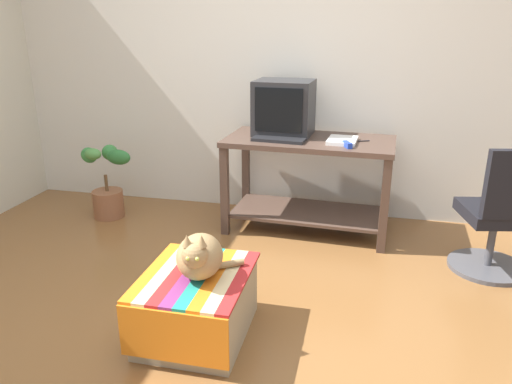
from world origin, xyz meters
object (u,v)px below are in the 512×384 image
(office_chair, at_px, (499,220))
(keyboard, at_px, (279,140))
(desk, at_px, (309,169))
(ottoman_with_blanket, at_px, (197,305))
(tv_monitor, at_px, (284,108))
(stapler, at_px, (347,145))
(cat, at_px, (199,256))
(potted_plant, at_px, (108,188))
(book, at_px, (342,140))

(office_chair, bearing_deg, keyboard, -24.31)
(desk, bearing_deg, keyboard, -145.67)
(keyboard, height_order, ottoman_with_blanket, keyboard)
(desk, relative_size, office_chair, 1.49)
(desk, distance_m, tv_monitor, 0.52)
(desk, relative_size, stapler, 12.04)
(keyboard, distance_m, cat, 1.49)
(keyboard, xyz_separation_m, cat, (-0.14, -1.46, -0.28))
(keyboard, relative_size, potted_plant, 0.63)
(tv_monitor, relative_size, ottoman_with_blanket, 0.69)
(potted_plant, bearing_deg, ottoman_with_blanket, -48.04)
(desk, height_order, cat, desk)
(ottoman_with_blanket, height_order, stapler, stapler)
(desk, distance_m, stapler, 0.45)
(cat, xyz_separation_m, office_chair, (1.67, 1.11, -0.10))
(book, relative_size, ottoman_with_blanket, 0.41)
(potted_plant, bearing_deg, keyboard, -0.72)
(tv_monitor, relative_size, book, 1.70)
(ottoman_with_blanket, bearing_deg, tv_monitor, 84.31)
(book, relative_size, cat, 0.76)
(ottoman_with_blanket, xyz_separation_m, stapler, (0.69, 1.36, 0.59))
(stapler, bearing_deg, keyboard, 147.03)
(office_chair, height_order, stapler, office_chair)
(desk, height_order, keyboard, keyboard)
(tv_monitor, relative_size, potted_plant, 0.73)
(ottoman_with_blanket, relative_size, potted_plant, 1.06)
(desk, bearing_deg, ottoman_with_blanket, -100.89)
(potted_plant, xyz_separation_m, stapler, (2.00, -0.10, 0.51))
(desk, bearing_deg, book, -10.68)
(book, height_order, ottoman_with_blanket, book)
(tv_monitor, relative_size, office_chair, 0.53)
(desk, distance_m, office_chair, 1.40)
(book, distance_m, ottoman_with_blanket, 1.75)
(desk, height_order, book, book)
(desk, xyz_separation_m, office_chair, (1.31, -0.48, -0.12))
(office_chair, bearing_deg, cat, 21.95)
(desk, height_order, stapler, stapler)
(desk, distance_m, book, 0.36)
(tv_monitor, bearing_deg, keyboard, -85.48)
(book, distance_m, potted_plant, 2.02)
(keyboard, bearing_deg, office_chair, -6.96)
(keyboard, height_order, stapler, stapler)
(keyboard, xyz_separation_m, office_chair, (1.53, -0.34, -0.38))
(desk, xyz_separation_m, ottoman_with_blanket, (-0.39, -1.57, -0.33))
(desk, relative_size, potted_plant, 2.07)
(tv_monitor, bearing_deg, desk, -23.36)
(desk, xyz_separation_m, keyboard, (-0.22, -0.13, 0.25))
(tv_monitor, distance_m, ottoman_with_blanket, 1.87)
(potted_plant, bearing_deg, tv_monitor, 8.70)
(office_chair, bearing_deg, book, -32.99)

